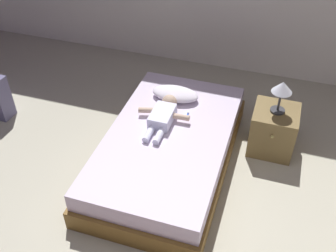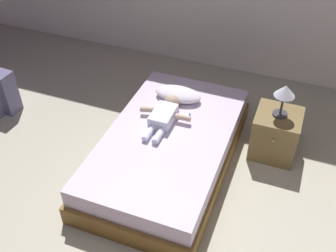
% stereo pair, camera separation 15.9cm
% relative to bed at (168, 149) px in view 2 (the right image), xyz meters
% --- Properties ---
extents(ground_plane, '(8.00, 8.00, 0.00)m').
position_rel_bed_xyz_m(ground_plane, '(-0.11, -0.94, -0.19)').
color(ground_plane, '#B2AE98').
extents(bed, '(1.18, 2.06, 0.39)m').
position_rel_bed_xyz_m(bed, '(0.00, 0.00, 0.00)').
color(bed, brown).
rests_on(bed, ground_plane).
extents(pillow, '(0.50, 0.27, 0.12)m').
position_rel_bed_xyz_m(pillow, '(-0.11, 0.58, 0.26)').
color(pillow, white).
rests_on(pillow, bed).
extents(baby, '(0.53, 0.66, 0.15)m').
position_rel_bed_xyz_m(baby, '(-0.11, 0.20, 0.26)').
color(baby, white).
rests_on(baby, bed).
extents(toothbrush, '(0.03, 0.12, 0.02)m').
position_rel_bed_xyz_m(toothbrush, '(0.10, 0.32, 0.21)').
color(toothbrush, blue).
rests_on(toothbrush, bed).
extents(nightstand, '(0.45, 0.48, 0.49)m').
position_rel_bed_xyz_m(nightstand, '(0.95, 0.56, 0.05)').
color(nightstand, brown).
rests_on(nightstand, ground_plane).
extents(lamp, '(0.20, 0.20, 0.34)m').
position_rel_bed_xyz_m(lamp, '(0.95, 0.56, 0.55)').
color(lamp, '#333338').
rests_on(lamp, nightstand).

